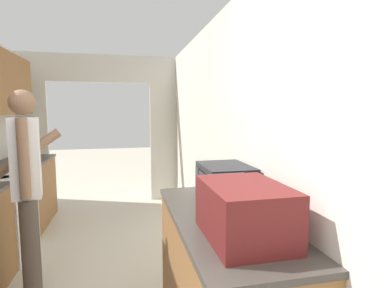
# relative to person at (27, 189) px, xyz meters

# --- Properties ---
(wall_right) EXTENTS (0.06, 6.70, 2.50)m
(wall_right) POSITION_rel_person_xyz_m (1.71, -0.13, 0.31)
(wall_right) COLOR silver
(wall_right) RESTS_ON ground_plane
(wall_far_with_doorway) EXTENTS (2.96, 0.06, 2.50)m
(wall_far_with_doorway) POSITION_rel_person_xyz_m (0.40, 2.65, 0.50)
(wall_far_with_doorway) COLOR silver
(wall_far_with_doorway) RESTS_ON ground_plane
(counter_right) EXTENTS (0.62, 1.51, 0.91)m
(counter_right) POSITION_rel_person_xyz_m (1.38, -0.86, -0.49)
(counter_right) COLOR brown
(counter_right) RESTS_ON ground_plane
(person) EXTENTS (0.56, 0.42, 1.74)m
(person) POSITION_rel_person_xyz_m (0.00, 0.00, 0.00)
(person) COLOR #4C4238
(person) RESTS_ON ground_plane
(suitcase) EXTENTS (0.39, 0.57, 0.29)m
(suitcase) POSITION_rel_person_xyz_m (1.38, -1.20, 0.11)
(suitcase) COLOR #5B1919
(suitcase) RESTS_ON counter_right
(microwave) EXTENTS (0.35, 0.45, 0.28)m
(microwave) POSITION_rel_person_xyz_m (1.49, -0.58, 0.10)
(microwave) COLOR black
(microwave) RESTS_ON counter_right
(knife) EXTENTS (0.13, 0.31, 0.02)m
(knife) POSITION_rel_person_xyz_m (-0.62, 1.45, -0.03)
(knife) COLOR #B7B7BC
(knife) RESTS_ON counter_left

